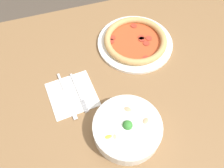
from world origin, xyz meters
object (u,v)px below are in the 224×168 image
pizza (135,41)px  fork (79,92)px  bowl (127,128)px  knife (66,93)px

pizza → fork: (0.27, 0.16, -0.01)m
pizza → bowl: bearing=66.0°
pizza → bowl: 0.39m
bowl → fork: bearing=-58.9°
bowl → fork: size_ratio=1.28×
pizza → knife: 0.35m
pizza → knife: bearing=25.4°
bowl → fork: bowl is taller
bowl → knife: 0.26m
pizza → bowl: (0.16, 0.35, 0.02)m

